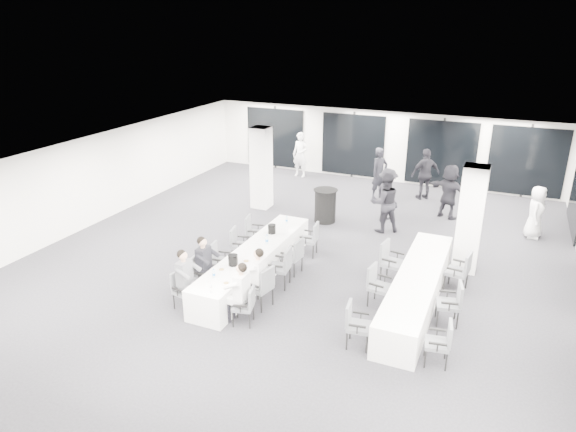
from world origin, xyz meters
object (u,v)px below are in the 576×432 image
(chair_side_left_near, at_px, (355,322))
(ice_bucket_far, at_px, (272,229))
(chair_main_right_mid, at_px, (282,265))
(standing_guest_b, at_px, (385,199))
(chair_main_right_far, at_px, (311,237))
(chair_side_right_mid, at_px, (452,301))
(standing_guest_c, at_px, (388,191))
(standing_guest_f, at_px, (450,188))
(chair_main_left_far, at_px, (253,231))
(standing_guest_g, at_px, (300,152))
(chair_side_right_near, at_px, (442,341))
(chair_main_left_second, at_px, (201,272))
(chair_main_right_second, at_px, (262,285))
(banquet_table_main, at_px, (255,263))
(chair_side_left_far, at_px, (390,259))
(ice_bucket_near, at_px, (233,260))
(standing_guest_a, at_px, (380,170))
(chair_main_right_near, at_px, (246,304))
(chair_side_right_far, at_px, (461,269))
(standing_guest_e, at_px, (536,209))
(chair_main_left_near, at_px, (182,287))
(cocktail_table, at_px, (325,205))
(banquet_table_side, at_px, (417,289))
(standing_guest_d, at_px, (426,171))
(chair_main_left_fourth, at_px, (238,243))
(chair_main_left_mid, at_px, (218,258))
(chair_main_right_fourth, at_px, (294,254))
(chair_side_left_mid, at_px, (377,283))

(chair_side_left_near, relative_size, ice_bucket_far, 3.82)
(chair_main_right_mid, xyz_separation_m, standing_guest_b, (1.40, 4.46, 0.48))
(chair_main_right_far, relative_size, chair_side_right_mid, 0.99)
(standing_guest_c, bearing_deg, standing_guest_f, -108.23)
(chair_main_left_far, height_order, standing_guest_g, standing_guest_g)
(chair_side_right_near, height_order, standing_guest_b, standing_guest_b)
(chair_main_left_second, distance_m, chair_main_right_second, 1.67)
(chair_main_left_second, height_order, ice_bucket_far, ice_bucket_far)
(banquet_table_main, bearing_deg, chair_side_left_far, 20.25)
(ice_bucket_near, bearing_deg, chair_side_right_near, -9.26)
(standing_guest_a, bearing_deg, banquet_table_main, -155.12)
(chair_main_right_near, xyz_separation_m, chair_side_right_mid, (4.00, 1.76, 0.06))
(chair_side_left_near, relative_size, chair_side_right_far, 0.93)
(chair_side_left_near, xyz_separation_m, standing_guest_e, (3.31, 7.45, 0.37))
(chair_main_left_near, relative_size, standing_guest_b, 0.41)
(chair_main_left_far, relative_size, standing_guest_c, 0.51)
(cocktail_table, xyz_separation_m, ice_bucket_near, (-0.39, -5.29, 0.33))
(banquet_table_side, relative_size, chair_side_right_near, 5.52)
(chair_main_left_far, distance_m, standing_guest_d, 7.38)
(standing_guest_a, xyz_separation_m, standing_guest_f, (2.57, -1.02, -0.04))
(banquet_table_side, bearing_deg, chair_side_right_near, -68.06)
(chair_main_left_near, bearing_deg, chair_main_left_fourth, -168.99)
(standing_guest_e, height_order, standing_guest_f, standing_guest_f)
(chair_main_left_mid, relative_size, standing_guest_g, 0.44)
(chair_side_right_mid, distance_m, standing_guest_g, 11.55)
(chair_main_left_fourth, relative_size, chair_main_right_mid, 0.92)
(chair_main_right_far, bearing_deg, chair_main_left_far, 91.25)
(chair_main_left_near, relative_size, standing_guest_a, 0.41)
(chair_main_right_far, bearing_deg, standing_guest_a, -11.77)
(banquet_table_side, xyz_separation_m, chair_main_left_far, (-4.82, 1.22, 0.18))
(ice_bucket_far, bearing_deg, standing_guest_b, 53.84)
(chair_main_right_fourth, bearing_deg, chair_side_right_far, -72.23)
(chair_side_left_near, distance_m, standing_guest_a, 9.34)
(standing_guest_c, distance_m, ice_bucket_far, 4.77)
(chair_side_right_mid, relative_size, standing_guest_c, 0.50)
(banquet_table_main, distance_m, chair_main_left_fourth, 1.06)
(chair_main_left_far, bearing_deg, standing_guest_a, 147.32)
(chair_side_right_far, relative_size, ice_bucket_near, 3.85)
(chair_side_left_near, bearing_deg, standing_guest_d, 174.25)
(ice_bucket_near, bearing_deg, standing_guest_a, 80.52)
(banquet_table_side, relative_size, standing_guest_f, 2.45)
(chair_side_right_mid, bearing_deg, standing_guest_d, 1.34)
(standing_guest_b, bearing_deg, chair_side_right_far, 97.43)
(chair_side_left_mid, xyz_separation_m, chair_side_right_near, (1.66, -1.67, -0.03))
(ice_bucket_far, bearing_deg, chair_side_left_far, 0.57)
(chair_main_left_mid, distance_m, chair_side_right_mid, 5.65)
(chair_main_left_far, relative_size, chair_side_left_mid, 1.02)
(standing_guest_b, xyz_separation_m, standing_guest_c, (-0.18, 1.12, -0.10))
(cocktail_table, xyz_separation_m, chair_main_right_mid, (0.52, -4.50, 0.03))
(chair_main_right_near, bearing_deg, chair_main_left_second, 50.03)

